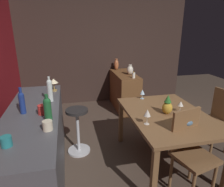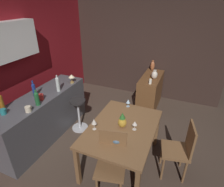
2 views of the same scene
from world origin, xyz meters
name	(u,v)px [view 1 (image 1 of 2)]	position (x,y,z in m)	size (l,w,h in m)	color
ground_plane	(144,159)	(0.00, 0.00, 0.00)	(9.00, 9.00, 0.00)	#47382D
wall_side_right	(95,49)	(2.55, 0.30, 1.30)	(0.10, 4.40, 2.60)	#33231E
dining_table	(167,119)	(-0.10, -0.24, 0.66)	(1.40, 0.99, 0.74)	brown
kitchen_counter	(36,146)	(-0.04, 1.42, 0.45)	(2.10, 0.60, 0.90)	#4C4C51
sideboard_cabinet	(124,91)	(1.91, -0.25, 0.41)	(1.10, 0.44, 0.82)	brown
chair_near_window	(190,149)	(-0.62, -0.27, 0.53)	(0.48, 0.48, 0.97)	brown
chair_by_doorway	(217,119)	(0.01, -1.13, 0.52)	(0.47, 0.47, 0.95)	brown
bar_stool	(78,130)	(0.40, 0.90, 0.37)	(0.34, 0.34, 0.70)	#262323
wine_glass_left	(181,104)	(-0.09, -0.43, 0.85)	(0.08, 0.08, 0.15)	silver
wine_glass_right	(142,92)	(0.50, -0.12, 0.85)	(0.08, 0.08, 0.15)	silver
wine_glass_center	(147,113)	(-0.33, 0.14, 0.88)	(0.08, 0.08, 0.18)	silver
pineapple_centerpiece	(167,106)	(-0.10, -0.23, 0.85)	(0.13, 0.13, 0.26)	gold
fruit_bowl	(185,121)	(-0.45, -0.28, 0.79)	(0.17, 0.17, 0.10)	slate
wine_bottle_green	(48,108)	(-0.30, 1.22, 1.03)	(0.08, 0.08, 0.28)	#1E592D
wine_bottle_cobalt	(22,102)	(-0.06, 1.51, 1.04)	(0.06, 0.06, 0.30)	navy
wine_bottle_clear	(50,89)	(0.27, 1.23, 1.06)	(0.07, 0.07, 0.33)	silver
cup_teal	(6,141)	(-0.73, 1.52, 0.94)	(0.12, 0.09, 0.09)	teal
cup_red	(42,110)	(-0.13, 1.30, 0.95)	(0.13, 0.09, 0.11)	red
cup_cream	(48,125)	(-0.52, 1.21, 0.95)	(0.13, 0.09, 0.09)	beige
counter_lamp	(54,82)	(0.70, 1.20, 1.04)	(0.13, 0.13, 0.19)	#A58447
pillar_candle_tall	(134,75)	(1.48, -0.31, 0.88)	(0.06, 0.06, 0.14)	white
vase_copper	(116,65)	(2.35, -0.16, 0.95)	(0.11, 0.11, 0.26)	#B26038
vase_ceramic_ivory	(130,70)	(1.79, -0.33, 0.92)	(0.14, 0.14, 0.22)	beige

